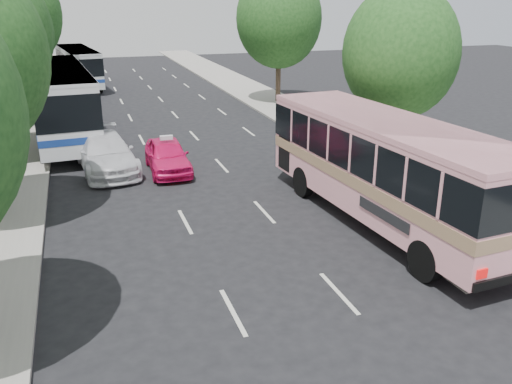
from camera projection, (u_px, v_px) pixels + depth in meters
name	position (u px, v px, depth m)	size (l,w,h in m)	color
ground	(277.00, 265.00, 15.73)	(120.00, 120.00, 0.00)	black
sidewalk_left	(17.00, 131.00, 31.05)	(4.00, 90.00, 0.15)	#9E998E
sidewalk_right	(292.00, 112.00, 36.07)	(4.00, 90.00, 0.12)	#9E998E
tree_left_d	(4.00, 28.00, 30.88)	(5.52, 5.52, 8.60)	#38281E
tree_left_e	(16.00, 10.00, 37.78)	(6.30, 6.30, 9.82)	#38281E
tree_left_f	(22.00, 13.00, 45.01)	(5.88, 5.88, 9.16)	#38281E
tree_right_near	(403.00, 48.00, 23.64)	(5.10, 5.10, 7.95)	#38281E
tree_right_far	(280.00, 15.00, 37.70)	(6.00, 6.00, 9.35)	#38281E
pink_bus	(386.00, 160.00, 17.93)	(3.71, 11.48, 3.61)	pink
pink_taxi	(167.00, 156.00, 23.89)	(1.72, 4.27, 1.46)	#E61461
white_pickup	(106.00, 153.00, 23.98)	(2.26, 5.57, 1.62)	silver
tour_coach_front	(60.00, 97.00, 28.76)	(3.68, 13.07, 3.86)	white
tour_coach_rear	(78.00, 64.00, 45.84)	(3.62, 11.00, 3.23)	silver
taxi_roof_sign	(166.00, 138.00, 23.61)	(0.55, 0.18, 0.18)	silver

